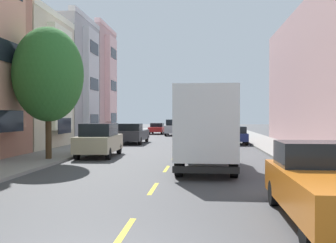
% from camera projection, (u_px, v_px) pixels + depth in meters
% --- Properties ---
extents(ground_plane, '(160.00, 160.00, 0.00)m').
position_uv_depth(ground_plane, '(184.00, 143.00, 36.23)').
color(ground_plane, '#424244').
extents(sidewalk_left, '(3.20, 120.00, 0.14)m').
position_uv_depth(sidewalk_left, '(100.00, 143.00, 34.82)').
color(sidewalk_left, gray).
rests_on(sidewalk_left, ground_plane).
extents(sidewalk_right, '(3.20, 120.00, 0.14)m').
position_uv_depth(sidewalk_right, '(269.00, 144.00, 33.65)').
color(sidewalk_right, gray).
rests_on(sidewalk_right, ground_plane).
extents(lane_centerline_dashes, '(0.14, 47.20, 0.01)m').
position_uv_depth(lane_centerline_dashes, '(181.00, 147.00, 30.75)').
color(lane_centerline_dashes, yellow).
rests_on(lane_centerline_dashes, ground_plane).
extents(townhouse_fourth_dove_grey, '(12.44, 7.94, 11.35)m').
position_uv_depth(townhouse_fourth_dove_grey, '(27.00, 82.00, 37.61)').
color(townhouse_fourth_dove_grey, '#A8A8AD').
rests_on(townhouse_fourth_dove_grey, ground_plane).
extents(townhouse_fifth_rose, '(14.50, 7.94, 12.30)m').
position_uv_depth(townhouse_fifth_rose, '(49.00, 84.00, 45.80)').
color(townhouse_fifth_rose, '#CC9E9E').
rests_on(townhouse_fifth_rose, ground_plane).
extents(street_tree_second, '(3.64, 3.64, 6.85)m').
position_uv_depth(street_tree_second, '(48.00, 75.00, 21.29)').
color(street_tree_second, '#47331E').
rests_on(street_tree_second, sidewalk_left).
extents(delivery_box_truck, '(2.56, 7.49, 3.54)m').
position_uv_depth(delivery_box_truck, '(207.00, 125.00, 17.99)').
color(delivery_box_truck, white).
rests_on(delivery_box_truck, ground_plane).
extents(parked_pickup_charcoal, '(2.12, 5.34, 1.73)m').
position_uv_depth(parked_pickup_charcoal, '(133.00, 134.00, 34.94)').
color(parked_pickup_charcoal, '#333338').
rests_on(parked_pickup_charcoal, ground_plane).
extents(parked_hatchback_navy, '(1.82, 4.03, 1.50)m').
position_uv_depth(parked_hatchback_navy, '(236.00, 135.00, 33.96)').
color(parked_hatchback_navy, navy).
rests_on(parked_hatchback_navy, ground_plane).
extents(parked_hatchback_sky, '(1.84, 4.04, 1.50)m').
position_uv_depth(parked_hatchback_sky, '(225.00, 129.00, 49.28)').
color(parked_hatchback_sky, '#7A9EC6').
rests_on(parked_hatchback_sky, ground_plane).
extents(parked_wagon_burgundy, '(1.95, 4.75, 1.50)m').
position_uv_depth(parked_wagon_burgundy, '(222.00, 127.00, 57.35)').
color(parked_wagon_burgundy, maroon).
rests_on(parked_wagon_burgundy, ground_plane).
extents(parked_sedan_red, '(1.87, 4.53, 1.43)m').
position_uv_depth(parked_sedan_red, '(157.00, 128.00, 53.44)').
color(parked_sedan_red, '#AD1E1E').
rests_on(parked_sedan_red, ground_plane).
extents(parked_hatchback_black, '(1.77, 4.01, 1.50)m').
position_uv_depth(parked_hatchback_black, '(227.00, 132.00, 42.16)').
color(parked_hatchback_black, black).
rests_on(parked_hatchback_black, ground_plane).
extents(parked_suv_champagne, '(2.07, 4.85, 1.93)m').
position_uv_depth(parked_suv_champagne, '(99.00, 140.00, 23.75)').
color(parked_suv_champagne, tan).
rests_on(parked_suv_champagne, ground_plane).
extents(parked_pickup_orange, '(2.04, 5.31, 1.73)m').
position_uv_depth(parked_pickup_orange, '(327.00, 185.00, 9.10)').
color(parked_pickup_orange, orange).
rests_on(parked_pickup_orange, ground_plane).
extents(moving_silver_sedan, '(1.95, 4.80, 1.93)m').
position_uv_depth(moving_silver_sedan, '(174.00, 127.00, 49.60)').
color(moving_silver_sedan, '#B2B5BA').
rests_on(moving_silver_sedan, ground_plane).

